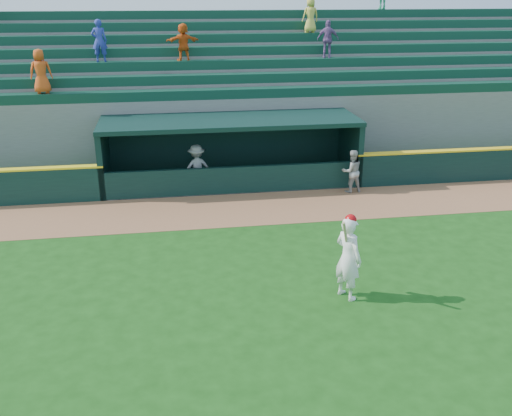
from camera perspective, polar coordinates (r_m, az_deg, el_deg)
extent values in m
plane|color=#154310|center=(14.59, 0.98, -7.01)|extent=(120.00, 120.00, 0.00)
cube|color=brown|center=(19.01, -1.54, -0.11)|extent=(40.00, 3.00, 0.01)
imported|color=#9E9E99|center=(20.71, 9.55, 3.65)|extent=(0.81, 0.66, 1.55)
imported|color=gray|center=(20.75, -5.94, 4.05)|extent=(1.20, 0.86, 1.68)
cube|color=slate|center=(21.62, -2.50, 2.57)|extent=(9.00, 2.60, 0.04)
cube|color=black|center=(21.30, -14.98, 4.77)|extent=(0.20, 2.60, 2.30)
cube|color=black|center=(22.24, 9.37, 5.88)|extent=(0.20, 2.60, 2.30)
cube|color=black|center=(22.54, -2.92, 6.33)|extent=(9.40, 0.20, 2.30)
cube|color=black|center=(20.99, -2.60, 8.69)|extent=(9.40, 2.80, 0.16)
cube|color=black|center=(20.32, -2.13, 2.78)|extent=(9.00, 0.16, 1.00)
cube|color=brown|center=(22.30, -2.74, 3.78)|extent=(8.40, 0.45, 0.10)
cube|color=slate|center=(22.97, -3.08, 7.40)|extent=(34.00, 0.85, 2.91)
cube|color=#0F3828|center=(22.52, -3.13, 11.37)|extent=(34.00, 0.60, 0.36)
cube|color=slate|center=(23.74, -3.31, 8.40)|extent=(34.00, 0.85, 3.36)
cube|color=#0F3828|center=(23.29, -3.37, 12.81)|extent=(34.00, 0.60, 0.36)
cube|color=slate|center=(24.52, -3.52, 9.34)|extent=(34.00, 0.85, 3.81)
cube|color=#0F3828|center=(24.07, -3.61, 14.15)|extent=(34.00, 0.60, 0.36)
cube|color=slate|center=(25.31, -3.72, 10.23)|extent=(34.00, 0.85, 4.26)
cube|color=#0F3828|center=(24.86, -3.83, 15.41)|extent=(34.00, 0.60, 0.36)
cube|color=slate|center=(26.10, -3.91, 11.05)|extent=(34.00, 0.85, 4.71)
cube|color=#0F3828|center=(25.66, -4.03, 16.59)|extent=(34.00, 0.60, 0.36)
cube|color=slate|center=(26.90, -4.10, 11.83)|extent=(34.00, 0.85, 5.16)
cube|color=#0F3828|center=(26.48, -4.23, 17.70)|extent=(34.00, 0.60, 0.36)
cube|color=slate|center=(27.70, -4.27, 12.57)|extent=(34.00, 0.85, 5.61)
cube|color=#0F3828|center=(27.30, -4.42, 18.74)|extent=(34.00, 0.60, 0.36)
cube|color=slate|center=(28.27, -4.37, 12.74)|extent=(34.50, 0.30, 5.61)
imported|color=#D14A17|center=(22.73, -20.73, 12.67)|extent=(0.84, 0.61, 1.59)
imported|color=#2A369B|center=(24.01, -15.40, 15.84)|extent=(0.60, 0.40, 1.62)
imported|color=gold|center=(26.32, 5.47, 18.64)|extent=(0.75, 0.52, 1.45)
imported|color=#7B528D|center=(24.82, 7.20, 16.42)|extent=(0.95, 0.58, 1.51)
imported|color=#DE5918|center=(23.90, -7.29, 16.16)|extent=(1.40, 0.71, 1.44)
imported|color=white|center=(13.47, 9.21, -4.94)|extent=(0.79, 0.89, 2.05)
sphere|color=#AD090B|center=(13.09, 9.45, -1.19)|extent=(0.27, 0.27, 0.27)
cylinder|color=tan|center=(12.93, 8.92, -2.54)|extent=(0.31, 0.45, 0.76)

